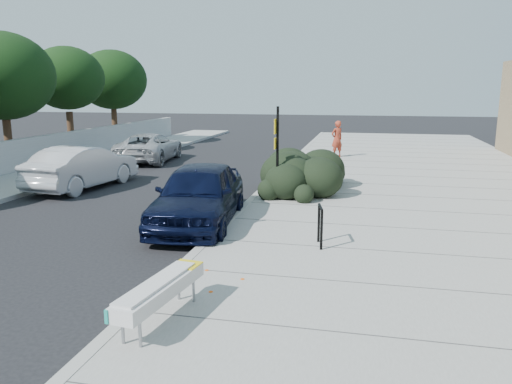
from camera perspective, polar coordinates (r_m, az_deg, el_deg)
ground at (r=11.99m, az=-5.40°, el=-6.05°), size 120.00×120.00×0.00m
sidewalk_near at (r=16.37m, az=19.38°, el=-1.55°), size 11.20×50.00×0.15m
sidewalk_far at (r=20.84m, az=-26.53°, el=0.62°), size 3.00×50.00×0.15m
curb_near at (r=16.63m, az=-0.12°, el=-0.64°), size 0.22×50.00×0.17m
curb_far at (r=19.94m, az=-23.17°, el=0.48°), size 0.22×50.00×0.17m
tree_far_d at (r=25.54m, az=-27.04°, el=11.71°), size 4.60×4.60×6.16m
tree_far_e at (r=29.59m, az=-20.82°, el=12.04°), size 4.00×4.00×5.90m
tree_far_f at (r=33.90m, az=-16.12°, el=12.21°), size 4.40×4.40×6.07m
bench at (r=7.85m, az=-10.86°, el=-10.94°), size 0.72×2.14×0.64m
bike_rack at (r=11.35m, az=7.35°, el=-3.40°), size 0.17×0.63×0.93m
sign_post at (r=15.92m, az=2.42°, el=5.10°), size 0.13×0.34×2.96m
hedge at (r=17.57m, az=5.66°, el=2.81°), size 3.16×4.63×1.58m
sedan_navy at (r=13.51m, az=-6.57°, el=-0.30°), size 2.54×5.18×1.70m
wagon_silver at (r=19.60m, az=-19.16°, el=2.71°), size 2.22×4.98×1.59m
suv_silver at (r=26.04m, az=-12.08°, el=5.02°), size 2.93×5.39×1.43m
pedestrian at (r=26.30m, az=9.23°, el=6.01°), size 0.81×0.79×1.88m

